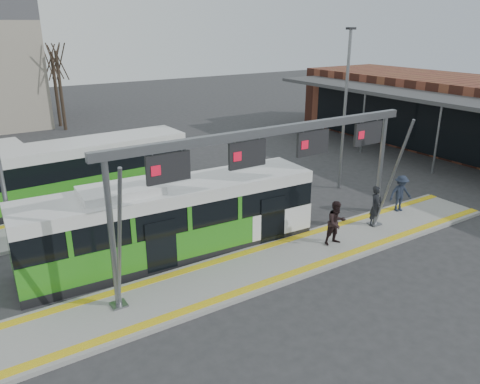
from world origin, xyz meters
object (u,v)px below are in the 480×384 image
at_px(hero_bus, 172,220).
at_px(passenger_c, 401,193).
at_px(passenger_b, 336,223).
at_px(passenger_a, 376,206).
at_px(gantry, 274,155).

distance_m(hero_bus, passenger_c, 11.29).
bearing_deg(passenger_b, passenger_c, 15.60).
distance_m(hero_bus, passenger_a, 9.14).
bearing_deg(gantry, passenger_a, 0.09).
distance_m(gantry, passenger_b, 4.38).
relative_size(gantry, passenger_c, 7.22).
distance_m(gantry, hero_bus, 4.87).
bearing_deg(passenger_a, passenger_b, 179.67).
bearing_deg(passenger_a, passenger_c, 4.27).
xyz_separation_m(hero_bus, passenger_a, (8.74, -2.62, -0.40)).
bearing_deg(passenger_a, gantry, 171.24).
relative_size(gantry, hero_bus, 1.10).
distance_m(passenger_a, passenger_b, 2.85).
bearing_deg(hero_bus, passenger_a, -13.67).
height_order(passenger_a, passenger_b, passenger_b).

